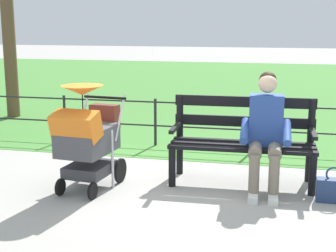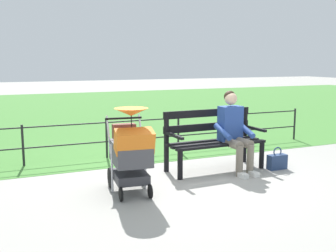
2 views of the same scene
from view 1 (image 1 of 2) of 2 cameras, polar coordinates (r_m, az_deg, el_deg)
name	(u,v)px [view 1 (image 1 of 2)]	position (r m, az deg, el deg)	size (l,w,h in m)	color
ground_plane	(182,180)	(5.78, 1.66, -6.25)	(60.00, 60.00, 0.00)	#9E9B93
grass_lawn	(244,86)	(14.34, 8.64, 4.59)	(40.00, 16.00, 0.01)	#478438
park_bench	(243,137)	(5.66, 8.57, -1.24)	(1.61, 0.64, 0.96)	black
person_on_bench	(266,129)	(5.40, 11.14, -0.33)	(0.54, 0.74, 1.28)	slate
stroller	(87,136)	(5.39, -9.23, -1.17)	(0.59, 0.93, 1.15)	black
handbag	(333,190)	(5.35, 18.34, -6.94)	(0.32, 0.14, 0.37)	navy
park_fence	(204,120)	(7.13, 4.11, 0.71)	(7.19, 0.04, 0.70)	black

